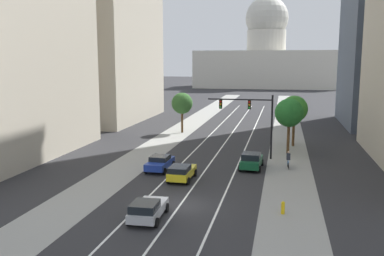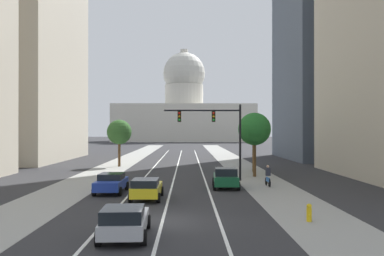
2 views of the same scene
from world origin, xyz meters
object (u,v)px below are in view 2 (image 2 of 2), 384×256
(car_yellow, at_px, (147,188))
(cyclist, at_px, (268,176))
(street_tree_mid_right, at_px, (254,129))
(street_tree_near_left, at_px, (119,132))
(capitol_building, at_px, (184,112))
(car_blue, at_px, (111,183))
(traffic_signal_mast, at_px, (217,127))
(car_green, at_px, (226,178))
(car_silver, at_px, (125,221))
(street_tree_far_right, at_px, (254,130))
(fire_hydrant, at_px, (309,212))

(car_yellow, height_order, cyclist, cyclist)
(car_yellow, height_order, street_tree_mid_right, street_tree_mid_right)
(street_tree_near_left, xyz_separation_m, street_tree_mid_right, (15.03, -11.21, 0.36))
(capitol_building, distance_m, car_blue, 129.58)
(traffic_signal_mast, relative_size, street_tree_near_left, 1.19)
(capitol_building, xyz_separation_m, street_tree_near_left, (-7.22, -107.72, -7.16))
(cyclist, bearing_deg, street_tree_near_left, 36.45)
(car_green, xyz_separation_m, car_blue, (-8.56, -2.40, -0.06))
(car_silver, height_order, street_tree_far_right, street_tree_far_right)
(street_tree_mid_right, bearing_deg, car_yellow, -125.23)
(capitol_building, bearing_deg, street_tree_mid_right, -86.24)
(car_blue, bearing_deg, car_yellow, -134.55)
(cyclist, xyz_separation_m, street_tree_mid_right, (0.02, 6.80, 3.78))
(car_green, height_order, street_tree_near_left, street_tree_near_left)
(street_tree_near_left, bearing_deg, cyclist, -50.19)
(car_yellow, height_order, car_green, car_green)
(car_green, bearing_deg, street_tree_mid_right, -21.90)
(car_green, height_order, cyclist, cyclist)
(fire_hydrant, distance_m, street_tree_mid_right, 20.11)
(car_yellow, xyz_separation_m, traffic_signal_mast, (5.33, 9.94, 4.11))
(car_silver, relative_size, car_blue, 0.99)
(cyclist, relative_size, street_tree_mid_right, 0.27)
(car_green, xyz_separation_m, traffic_signal_mast, (-0.38, 4.59, 4.06))
(cyclist, xyz_separation_m, street_tree_near_left, (-15.01, 18.01, 3.42))
(car_green, height_order, traffic_signal_mast, traffic_signal_mast)
(car_yellow, relative_size, street_tree_near_left, 0.71)
(car_blue, bearing_deg, car_silver, -165.69)
(capitol_building, relative_size, traffic_signal_mast, 7.64)
(traffic_signal_mast, distance_m, fire_hydrant, 17.44)
(car_yellow, relative_size, car_green, 1.01)
(car_green, xyz_separation_m, car_silver, (-5.70, -14.93, -0.07))
(car_yellow, bearing_deg, capitol_building, 0.08)
(car_silver, bearing_deg, capitol_building, -2.66)
(car_green, relative_size, traffic_signal_mast, 0.59)
(car_yellow, bearing_deg, car_silver, -179.23)
(capitol_building, bearing_deg, car_yellow, -90.62)
(traffic_signal_mast, height_order, fire_hydrant, traffic_signal_mast)
(traffic_signal_mast, bearing_deg, car_yellow, -118.19)
(car_yellow, xyz_separation_m, fire_hydrant, (8.77, -6.58, -0.30))
(street_tree_far_right, bearing_deg, capitol_building, 94.23)
(cyclist, relative_size, street_tree_far_right, 0.28)
(car_yellow, bearing_deg, car_blue, 44.71)
(car_silver, bearing_deg, cyclist, -32.22)
(car_green, relative_size, street_tree_far_right, 0.66)
(car_yellow, height_order, car_blue, car_yellow)
(capitol_building, distance_m, car_yellow, 132.45)
(car_green, height_order, fire_hydrant, car_green)
(car_blue, bearing_deg, street_tree_far_right, -39.71)
(capitol_building, height_order, street_tree_far_right, capitol_building)
(street_tree_mid_right, bearing_deg, street_tree_far_right, 81.66)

